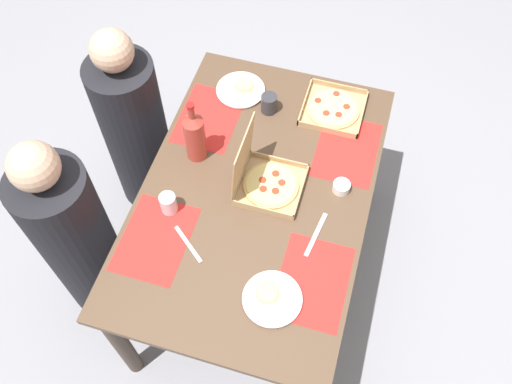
{
  "coord_description": "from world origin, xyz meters",
  "views": [
    {
      "loc": [
        -1.17,
        -0.35,
        2.7
      ],
      "look_at": [
        0.0,
        0.0,
        0.76
      ],
      "focal_mm": 38.59,
      "sensor_mm": 36.0,
      "label": 1
    }
  ],
  "objects_px": {
    "diner_right_seat": "(135,131)",
    "condiment_bowl": "(341,187)",
    "pizza_box_corner_right": "(333,109)",
    "cup_red": "(168,203)",
    "plate_near_left": "(241,90)",
    "soda_bottle": "(195,135)",
    "pizza_box_center": "(265,179)",
    "diner_left_seat": "(77,239)",
    "plate_middle": "(272,298)",
    "cup_clear_left": "(269,103)"
  },
  "relations": [
    {
      "from": "soda_bottle",
      "to": "diner_left_seat",
      "type": "distance_m",
      "value": 0.71
    },
    {
      "from": "condiment_bowl",
      "to": "plate_near_left",
      "type": "bearing_deg",
      "value": 54.22
    },
    {
      "from": "pizza_box_center",
      "to": "soda_bottle",
      "type": "height_order",
      "value": "soda_bottle"
    },
    {
      "from": "pizza_box_corner_right",
      "to": "plate_middle",
      "type": "distance_m",
      "value": 0.96
    },
    {
      "from": "pizza_box_center",
      "to": "diner_left_seat",
      "type": "relative_size",
      "value": 0.25
    },
    {
      "from": "plate_near_left",
      "to": "pizza_box_center",
      "type": "bearing_deg",
      "value": -151.98
    },
    {
      "from": "pizza_box_corner_right",
      "to": "diner_right_seat",
      "type": "distance_m",
      "value": 1.0
    },
    {
      "from": "plate_near_left",
      "to": "diner_left_seat",
      "type": "xyz_separation_m",
      "value": [
        -0.84,
        0.5,
        -0.23
      ]
    },
    {
      "from": "soda_bottle",
      "to": "condiment_bowl",
      "type": "bearing_deg",
      "value": -90.3
    },
    {
      "from": "soda_bottle",
      "to": "plate_near_left",
      "type": "bearing_deg",
      "value": -10.16
    },
    {
      "from": "diner_left_seat",
      "to": "diner_right_seat",
      "type": "bearing_deg",
      "value": 0.0
    },
    {
      "from": "plate_near_left",
      "to": "soda_bottle",
      "type": "distance_m",
      "value": 0.43
    },
    {
      "from": "cup_red",
      "to": "diner_right_seat",
      "type": "bearing_deg",
      "value": 39.59
    },
    {
      "from": "pizza_box_corner_right",
      "to": "diner_right_seat",
      "type": "height_order",
      "value": "diner_right_seat"
    },
    {
      "from": "soda_bottle",
      "to": "pizza_box_center",
      "type": "bearing_deg",
      "value": -102.65
    },
    {
      "from": "condiment_bowl",
      "to": "cup_clear_left",
      "type": "bearing_deg",
      "value": 50.77
    },
    {
      "from": "plate_near_left",
      "to": "diner_right_seat",
      "type": "xyz_separation_m",
      "value": [
        -0.2,
        0.5,
        -0.25
      ]
    },
    {
      "from": "plate_near_left",
      "to": "diner_left_seat",
      "type": "relative_size",
      "value": 0.19
    },
    {
      "from": "cup_clear_left",
      "to": "diner_right_seat",
      "type": "distance_m",
      "value": 0.73
    },
    {
      "from": "soda_bottle",
      "to": "cup_clear_left",
      "type": "height_order",
      "value": "soda_bottle"
    },
    {
      "from": "pizza_box_center",
      "to": "cup_clear_left",
      "type": "distance_m",
      "value": 0.41
    },
    {
      "from": "pizza_box_corner_right",
      "to": "plate_middle",
      "type": "relative_size",
      "value": 1.22
    },
    {
      "from": "pizza_box_center",
      "to": "condiment_bowl",
      "type": "xyz_separation_m",
      "value": [
        0.07,
        -0.31,
        -0.03
      ]
    },
    {
      "from": "plate_near_left",
      "to": "diner_left_seat",
      "type": "bearing_deg",
      "value": 149.14
    },
    {
      "from": "pizza_box_center",
      "to": "soda_bottle",
      "type": "relative_size",
      "value": 0.92
    },
    {
      "from": "plate_middle",
      "to": "diner_right_seat",
      "type": "relative_size",
      "value": 0.19
    },
    {
      "from": "pizza_box_center",
      "to": "diner_right_seat",
      "type": "height_order",
      "value": "diner_right_seat"
    },
    {
      "from": "plate_near_left",
      "to": "diner_right_seat",
      "type": "relative_size",
      "value": 0.2
    },
    {
      "from": "pizza_box_center",
      "to": "pizza_box_corner_right",
      "type": "xyz_separation_m",
      "value": [
        0.48,
        -0.19,
        -0.03
      ]
    },
    {
      "from": "pizza_box_corner_right",
      "to": "condiment_bowl",
      "type": "distance_m",
      "value": 0.43
    },
    {
      "from": "diner_right_seat",
      "to": "cup_red",
      "type": "bearing_deg",
      "value": -140.41
    },
    {
      "from": "diner_left_seat",
      "to": "plate_near_left",
      "type": "bearing_deg",
      "value": -30.86
    },
    {
      "from": "cup_clear_left",
      "to": "diner_right_seat",
      "type": "height_order",
      "value": "diner_right_seat"
    },
    {
      "from": "condiment_bowl",
      "to": "soda_bottle",
      "type": "bearing_deg",
      "value": 89.7
    },
    {
      "from": "plate_middle",
      "to": "soda_bottle",
      "type": "xyz_separation_m",
      "value": [
        0.55,
        0.49,
        0.12
      ]
    },
    {
      "from": "pizza_box_corner_right",
      "to": "diner_left_seat",
      "type": "distance_m",
      "value": 1.29
    },
    {
      "from": "cup_clear_left",
      "to": "cup_red",
      "type": "height_order",
      "value": "cup_red"
    },
    {
      "from": "condiment_bowl",
      "to": "diner_right_seat",
      "type": "distance_m",
      "value": 1.12
    },
    {
      "from": "diner_right_seat",
      "to": "condiment_bowl",
      "type": "bearing_deg",
      "value": -101.19
    },
    {
      "from": "pizza_box_corner_right",
      "to": "plate_near_left",
      "type": "bearing_deg",
      "value": 90.85
    },
    {
      "from": "pizza_box_corner_right",
      "to": "cup_red",
      "type": "relative_size",
      "value": 2.96
    },
    {
      "from": "soda_bottle",
      "to": "condiment_bowl",
      "type": "relative_size",
      "value": 4.44
    },
    {
      "from": "pizza_box_corner_right",
      "to": "cup_red",
      "type": "bearing_deg",
      "value": 143.15
    },
    {
      "from": "plate_near_left",
      "to": "soda_bottle",
      "type": "xyz_separation_m",
      "value": [
        -0.4,
        0.07,
        0.12
      ]
    },
    {
      "from": "pizza_box_center",
      "to": "soda_bottle",
      "type": "xyz_separation_m",
      "value": [
        0.07,
        0.33,
        0.09
      ]
    },
    {
      "from": "pizza_box_corner_right",
      "to": "condiment_bowl",
      "type": "bearing_deg",
      "value": -163.44
    },
    {
      "from": "pizza_box_corner_right",
      "to": "plate_near_left",
      "type": "distance_m",
      "value": 0.44
    },
    {
      "from": "plate_middle",
      "to": "diner_left_seat",
      "type": "relative_size",
      "value": 0.19
    },
    {
      "from": "plate_middle",
      "to": "diner_left_seat",
      "type": "distance_m",
      "value": 0.96
    },
    {
      "from": "diner_left_seat",
      "to": "diner_right_seat",
      "type": "distance_m",
      "value": 0.65
    }
  ]
}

